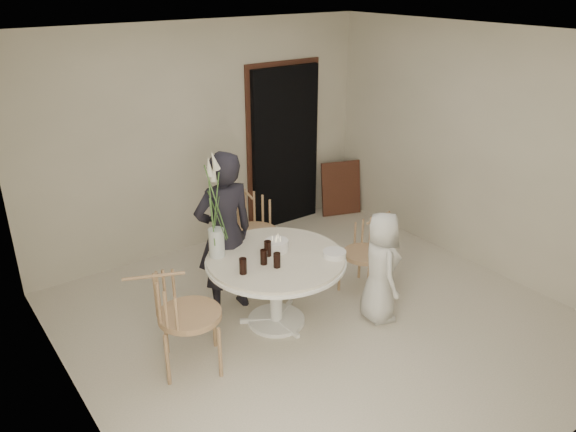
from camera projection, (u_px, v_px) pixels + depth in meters
ground at (320, 321)px, 5.55m from camera, size 4.50×4.50×0.00m
room_shell at (324, 166)px, 4.90m from camera, size 4.50×4.50×4.50m
doorway at (285, 148)px, 7.37m from camera, size 1.00×0.10×2.10m
door_trim at (283, 143)px, 7.38m from camera, size 1.12×0.03×2.22m
table at (276, 267)px, 5.30m from camera, size 1.33×1.33×0.73m
picture_frame at (341, 188)px, 7.89m from camera, size 0.59×0.34×0.75m
chair_far at (250, 221)px, 6.29m from camera, size 0.60×0.63×0.94m
chair_right at (371, 243)px, 5.98m from camera, size 0.53×0.50×0.80m
chair_left at (173, 307)px, 4.68m from camera, size 0.68×0.66×0.94m
girl at (225, 234)px, 5.46m from camera, size 0.64×0.44×1.67m
boy at (381, 267)px, 5.40m from camera, size 0.54×0.65×1.13m
birthday_cake at (277, 245)px, 5.34m from camera, size 0.22×0.22×0.16m
cola_tumbler_a at (264, 257)px, 5.09m from camera, size 0.08×0.08×0.14m
cola_tumbler_b at (277, 260)px, 5.04m from camera, size 0.09×0.09×0.14m
cola_tumbler_c at (243, 266)px, 4.93m from camera, size 0.07×0.07×0.15m
cola_tumbler_d at (268, 248)px, 5.24m from camera, size 0.09×0.09×0.15m
plate_stack at (334, 254)px, 5.24m from camera, size 0.23×0.23×0.05m
flower_vase at (215, 220)px, 5.12m from camera, size 0.15×0.15×1.03m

